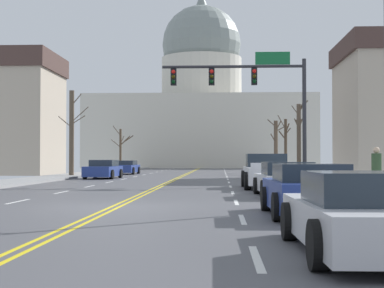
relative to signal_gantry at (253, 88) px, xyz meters
The scene contains 17 objects.
ground 17.14m from the signal_gantry, 107.20° to the right, with size 20.00×180.00×0.20m.
signal_gantry is the anchor object (origin of this frame).
street_lamp_right 14.07m from the signal_gantry, 77.55° to the right, with size 2.51×0.24×7.70m.
capitol_building 62.18m from the signal_gantry, 94.46° to the left, with size 33.87×23.37×28.47m.
pickup_truck_near_00 6.58m from the signal_gantry, 85.74° to the right, with size 2.29×5.26×1.61m.
sedan_near_01 11.58m from the signal_gantry, 86.88° to the right, with size 2.20×4.51×1.26m.
sedan_near_02 18.62m from the signal_gantry, 89.11° to the right, with size 2.05×4.31×1.26m.
sedan_near_03 24.11m from the signal_gantry, 89.41° to the right, with size 2.04×4.45×1.19m.
sedan_oncoming_00 13.72m from the signal_gantry, 140.46° to the left, with size 2.18×4.56×1.29m.
sedan_oncoming_01 22.65m from the signal_gantry, 117.58° to the left, with size 2.22×4.56×1.21m.
flank_building_00 27.72m from the signal_gantry, 139.31° to the left, with size 9.92×8.27×10.52m.
bare_tree_00 20.79m from the signal_gantry, 78.87° to the left, with size 1.05×1.46×5.17m.
bare_tree_01 36.54m from the signal_gantry, 111.10° to the left, with size 2.50×0.94×5.02m.
bare_tree_02 12.46m from the signal_gantry, 70.88° to the left, with size 1.14×2.86×5.84m.
bare_tree_03 17.30m from the signal_gantry, 139.00° to the left, with size 2.22×1.83×6.40m.
bare_tree_04 25.60m from the signal_gantry, 81.90° to the left, with size 1.89×0.86×5.05m.
pedestrian_01 13.06m from the signal_gantry, 73.39° to the right, with size 0.35×0.34×1.64m.
Camera 1 is at (3.00, -16.70, 1.38)m, focal length 54.99 mm.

